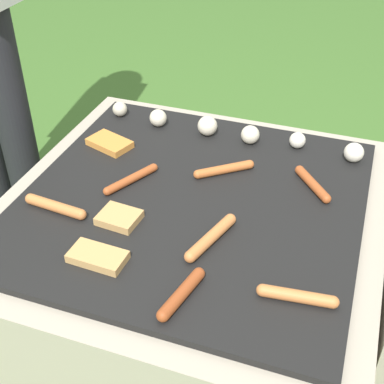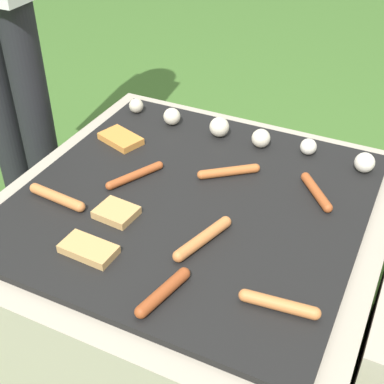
{
  "view_description": "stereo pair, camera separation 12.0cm",
  "coord_description": "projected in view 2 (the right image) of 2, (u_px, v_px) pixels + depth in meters",
  "views": [
    {
      "loc": [
        0.36,
        -1.02,
        1.24
      ],
      "look_at": [
        0.0,
        0.0,
        0.44
      ],
      "focal_mm": 50.0,
      "sensor_mm": 36.0,
      "label": 1
    },
    {
      "loc": [
        0.47,
        -0.98,
        1.24
      ],
      "look_at": [
        0.0,
        0.0,
        0.44
      ],
      "focal_mm": 50.0,
      "sensor_mm": 36.0,
      "label": 2
    }
  ],
  "objects": [
    {
      "name": "mushroom_row",
      "position": [
        243.0,
        133.0,
        1.57
      ],
      "size": [
        0.78,
        0.08,
        0.06
      ],
      "color": "beige",
      "rests_on": "grill"
    },
    {
      "name": "sausage_front_center",
      "position": [
        229.0,
        171.0,
        1.44
      ],
      "size": [
        0.14,
        0.12,
        0.02
      ],
      "color": "#B7602D",
      "rests_on": "grill"
    },
    {
      "name": "bread_slice_right",
      "position": [
        89.0,
        249.0,
        1.19
      ],
      "size": [
        0.13,
        0.07,
        0.02
      ],
      "color": "tan",
      "rests_on": "grill"
    },
    {
      "name": "grill",
      "position": [
        192.0,
        259.0,
        1.49
      ],
      "size": [
        0.96,
        0.96,
        0.42
      ],
      "color": "#A89E8C",
      "rests_on": "ground_plane"
    },
    {
      "name": "ground_plane",
      "position": [
        192.0,
        310.0,
        1.61
      ],
      "size": [
        14.0,
        14.0,
        0.0
      ],
      "primitive_type": "plane",
      "color": "#3D6628"
    },
    {
      "name": "sausage_back_left",
      "position": [
        279.0,
        304.0,
        1.06
      ],
      "size": [
        0.17,
        0.04,
        0.03
      ],
      "color": "#C6753D",
      "rests_on": "grill"
    },
    {
      "name": "sausage_back_right",
      "position": [
        135.0,
        175.0,
        1.42
      ],
      "size": [
        0.09,
        0.16,
        0.02
      ],
      "color": "#A34C23",
      "rests_on": "grill"
    },
    {
      "name": "bread_slice_center",
      "position": [
        121.0,
        139.0,
        1.58
      ],
      "size": [
        0.14,
        0.11,
        0.02
      ],
      "color": "#D18438",
      "rests_on": "grill"
    },
    {
      "name": "sausage_front_left",
      "position": [
        57.0,
        197.0,
        1.34
      ],
      "size": [
        0.18,
        0.04,
        0.03
      ],
      "color": "#C6753D",
      "rests_on": "grill"
    },
    {
      "name": "bread_slice_left",
      "position": [
        116.0,
        212.0,
        1.3
      ],
      "size": [
        0.1,
        0.09,
        0.02
      ],
      "color": "tan",
      "rests_on": "grill"
    },
    {
      "name": "sausage_mid_right",
      "position": [
        316.0,
        192.0,
        1.36
      ],
      "size": [
        0.11,
        0.13,
        0.02
      ],
      "color": "#A34C23",
      "rests_on": "grill"
    },
    {
      "name": "sausage_front_right",
      "position": [
        163.0,
        292.0,
        1.08
      ],
      "size": [
        0.06,
        0.16,
        0.03
      ],
      "color": "#93421E",
      "rests_on": "grill"
    },
    {
      "name": "sausage_mid_left",
      "position": [
        203.0,
        238.0,
        1.21
      ],
      "size": [
        0.07,
        0.18,
        0.03
      ],
      "color": "#C6753D",
      "rests_on": "grill"
    }
  ]
}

